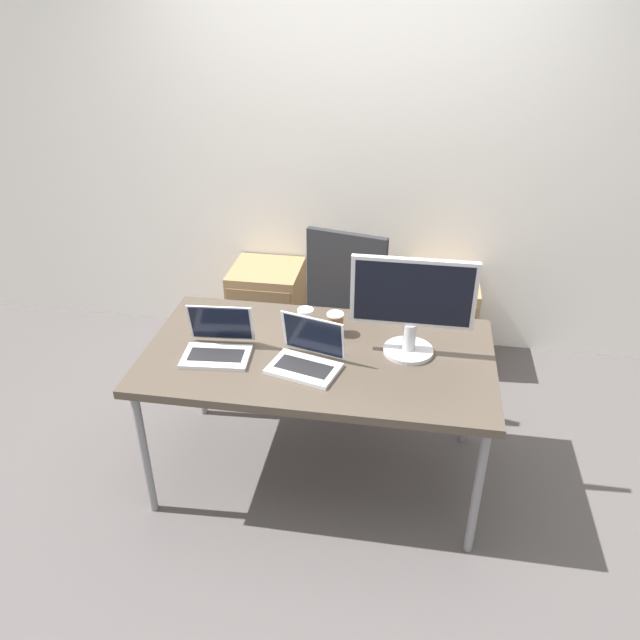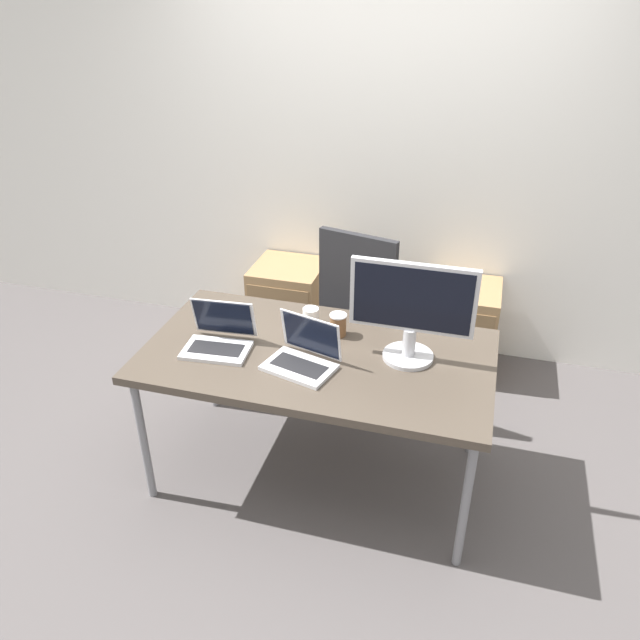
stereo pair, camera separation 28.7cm
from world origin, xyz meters
TOP-DOWN VIEW (x-y plane):
  - ground_plane at (0.00, 0.00)m, footprint 14.00×14.00m
  - wall_back at (0.00, 1.46)m, footprint 10.00×0.05m
  - desk at (0.00, 0.00)m, footprint 1.63×0.89m
  - office_chair at (0.10, 0.76)m, footprint 0.58×0.61m
  - cabinet_left at (-0.55, 1.20)m, footprint 0.45×0.45m
  - cabinet_right at (0.60, 1.20)m, footprint 0.45×0.45m
  - laptop_left at (-0.46, -0.08)m, footprint 0.32×0.28m
  - laptop_right at (-0.03, -0.12)m, footprint 0.35×0.31m
  - monitor at (0.41, 0.07)m, footprint 0.56×0.23m
  - coffee_cup_white at (-0.11, 0.25)m, footprint 0.08×0.08m
  - coffee_cup_brown at (0.05, 0.18)m, footprint 0.08×0.08m

SIDE VIEW (x-z plane):
  - ground_plane at x=0.00m, z-range 0.00..0.00m
  - cabinet_left at x=-0.55m, z-range 0.00..0.58m
  - cabinet_right at x=0.60m, z-range 0.00..0.58m
  - office_chair at x=0.10m, z-range -0.13..0.99m
  - desk at x=0.00m, z-range 0.33..1.07m
  - coffee_cup_white at x=-0.11m, z-range 0.74..0.83m
  - laptop_left at x=-0.46m, z-range 0.68..0.90m
  - laptop_right at x=-0.03m, z-range 0.68..0.90m
  - coffee_cup_brown at x=0.05m, z-range 0.74..0.86m
  - monitor at x=0.41m, z-range 0.76..1.24m
  - wall_back at x=0.00m, z-range 0.00..2.60m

